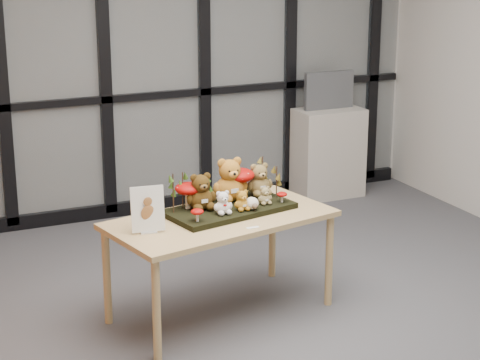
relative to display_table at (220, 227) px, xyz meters
name	(u,v)px	position (x,y,z in m)	size (l,w,h in m)	color
floor	(284,319)	(0.34, -0.25, -0.60)	(5.00, 5.00, 0.00)	#535257
room_shell	(288,62)	(0.34, -0.25, 1.08)	(5.00, 5.00, 5.00)	beige
glass_partition	(155,53)	(0.34, 2.22, 0.81)	(4.90, 0.06, 2.78)	#2D383F
display_table	(220,227)	(0.00, 0.00, 0.00)	(1.55, 0.99, 0.67)	tan
diorama_tray	(229,209)	(0.09, 0.07, 0.09)	(0.82, 0.41, 0.04)	black
bear_pooh_yellow	(230,177)	(0.15, 0.20, 0.26)	(0.25, 0.22, 0.32)	#B06F21
bear_brown_medium	(201,189)	(-0.09, 0.11, 0.23)	(0.20, 0.18, 0.26)	#3F290C
bear_tan_back	(259,177)	(0.38, 0.23, 0.22)	(0.19, 0.17, 0.24)	olive
bear_small_yellow	(242,199)	(0.14, -0.03, 0.18)	(0.11, 0.10, 0.15)	#B77A1D
bear_white_bow	(223,201)	(0.00, -0.04, 0.19)	(0.13, 0.11, 0.17)	white
bear_beige_small	(265,194)	(0.33, 0.03, 0.17)	(0.10, 0.09, 0.13)	#907F4F
plush_cream_hedgehog	(252,203)	(0.20, -0.04, 0.15)	(0.07, 0.06, 0.09)	silver
mushroom_back_left	(188,194)	(-0.16, 0.15, 0.20)	(0.17, 0.17, 0.19)	#920704
mushroom_back_right	(239,182)	(0.23, 0.22, 0.22)	(0.20, 0.20, 0.22)	#920704
mushroom_front_left	(197,214)	(-0.20, -0.11, 0.15)	(0.08, 0.08, 0.09)	#920704
mushroom_front_right	(282,196)	(0.45, 0.02, 0.14)	(0.07, 0.07, 0.08)	#920704
sprig_green_far_left	(173,193)	(-0.28, 0.11, 0.23)	(0.05, 0.05, 0.26)	#18330B
sprig_green_mid_left	(183,190)	(-0.19, 0.17, 0.22)	(0.05, 0.05, 0.24)	#18330B
sprig_dry_far_right	(263,175)	(0.41, 0.23, 0.24)	(0.05, 0.05, 0.26)	brown
sprig_dry_mid_right	(277,182)	(0.47, 0.13, 0.21)	(0.05, 0.05, 0.21)	brown
sprig_green_centre	(209,189)	(0.01, 0.22, 0.19)	(0.05, 0.05, 0.18)	#18330B
sign_holder	(148,212)	(-0.51, -0.09, 0.20)	(0.21, 0.07, 0.29)	silver
label_card	(253,228)	(0.10, -0.27, 0.07)	(0.08, 0.03, 0.00)	white
cabinet	(328,153)	(1.94, 2.00, -0.19)	(0.62, 0.36, 0.83)	#AEA79B
monitor	(329,90)	(1.94, 2.01, 0.40)	(0.49, 0.05, 0.35)	#4B4E53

